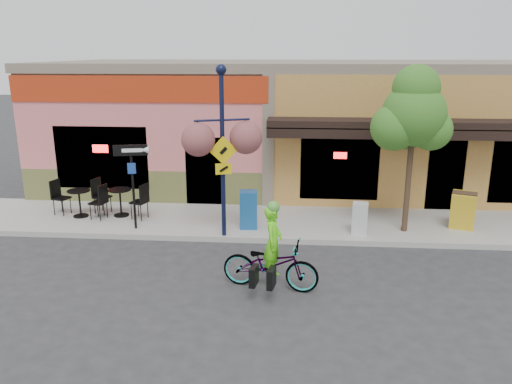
% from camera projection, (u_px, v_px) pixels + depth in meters
% --- Properties ---
extents(ground, '(90.00, 90.00, 0.00)m').
position_uv_depth(ground, '(300.00, 252.00, 12.51)').
color(ground, '#2D2D30').
rests_on(ground, ground).
extents(sidewalk, '(24.00, 3.00, 0.15)m').
position_uv_depth(sidewalk, '(300.00, 223.00, 14.41)').
color(sidewalk, '#9E9B93').
rests_on(sidewalk, ground).
extents(curb, '(24.00, 0.12, 0.15)m').
position_uv_depth(curb, '(300.00, 241.00, 13.02)').
color(curb, '#A8A59E').
rests_on(curb, ground).
extents(building, '(18.20, 8.20, 4.50)m').
position_uv_depth(building, '(300.00, 122.00, 19.10)').
color(building, '#DB6C6D').
rests_on(building, ground).
extents(bicycle, '(2.16, 1.09, 1.08)m').
position_uv_depth(bicycle, '(270.00, 264.00, 10.47)').
color(bicycle, maroon).
rests_on(bicycle, ground).
extents(cyclist_rider, '(0.48, 0.63, 1.57)m').
position_uv_depth(cyclist_rider, '(273.00, 254.00, 10.40)').
color(cyclist_rider, '#5FE718').
rests_on(cyclist_rider, ground).
extents(lamp_post, '(1.52, 0.98, 4.42)m').
position_uv_depth(lamp_post, '(223.00, 153.00, 12.65)').
color(lamp_post, '#111635').
rests_on(lamp_post, sidewalk).
extents(one_way_sign, '(0.92, 0.39, 2.34)m').
position_uv_depth(one_way_sign, '(133.00, 187.00, 13.44)').
color(one_way_sign, black).
rests_on(one_way_sign, sidewalk).
extents(cafe_set_left, '(1.93, 1.33, 1.05)m').
position_uv_depth(cafe_set_left, '(79.00, 199.00, 14.60)').
color(cafe_set_left, black).
rests_on(cafe_set_left, sidewalk).
extents(cafe_set_right, '(1.97, 1.41, 1.07)m').
position_uv_depth(cafe_set_right, '(120.00, 198.00, 14.67)').
color(cafe_set_right, black).
rests_on(cafe_set_right, sidewalk).
extents(newspaper_box_blue, '(0.51, 0.46, 1.05)m').
position_uv_depth(newspaper_box_blue, '(248.00, 210.00, 13.67)').
color(newspaper_box_blue, '#17518D').
rests_on(newspaper_box_blue, sidewalk).
extents(newspaper_box_grey, '(0.45, 0.42, 0.85)m').
position_uv_depth(newspaper_box_grey, '(360.00, 218.00, 13.24)').
color(newspaper_box_grey, silver).
rests_on(newspaper_box_grey, sidewalk).
extents(street_tree, '(2.27, 2.27, 4.46)m').
position_uv_depth(street_tree, '(411.00, 150.00, 12.96)').
color(street_tree, '#3D7A26').
rests_on(street_tree, sidewalk).
extents(sandwich_board, '(0.75, 0.65, 1.05)m').
position_uv_depth(sandwich_board, '(463.00, 213.00, 13.39)').
color(sandwich_board, gold).
rests_on(sandwich_board, sidewalk).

